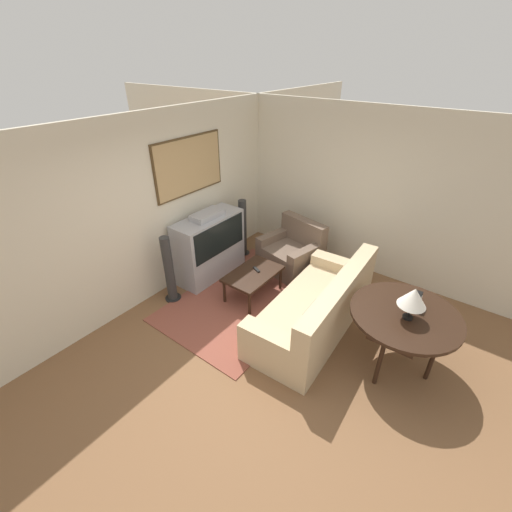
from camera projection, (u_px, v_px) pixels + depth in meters
ground_plane at (267, 348)px, 4.47m from camera, size 12.00×12.00×0.00m
wall_back at (148, 212)px, 4.88m from camera, size 12.00×0.10×2.70m
wall_right at (362, 193)px, 5.57m from camera, size 0.06×12.00×2.70m
area_rug at (246, 298)px, 5.36m from camera, size 2.60×1.75×0.01m
tv at (210, 246)px, 5.68m from camera, size 1.22×0.50×1.16m
couch at (317, 310)px, 4.66m from camera, size 2.22×1.04×0.91m
armchair at (292, 254)px, 5.96m from camera, size 0.97×1.07×0.88m
coffee_table at (253, 275)px, 5.25m from camera, size 0.90×0.58×0.43m
console_table at (405, 318)px, 3.90m from camera, size 1.23×1.23×0.79m
table_lamp at (413, 297)px, 3.65m from camera, size 0.30×0.30×0.40m
mantel_clock at (416, 300)px, 3.93m from camera, size 0.14×0.10×0.18m
remote at (256, 269)px, 5.28m from camera, size 0.11×0.16×0.02m
speaker_tower_left at (169, 271)px, 5.11m from camera, size 0.24×0.24×1.08m
speaker_tower_right at (243, 229)px, 6.30m from camera, size 0.24×0.24×1.08m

